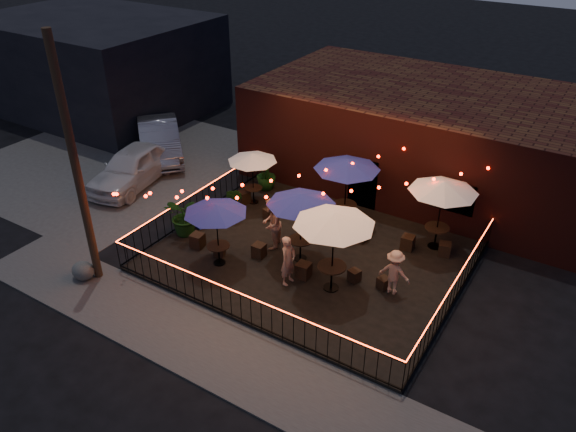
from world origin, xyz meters
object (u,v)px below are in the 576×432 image
(cafe_table_0, at_px, (216,209))
(cafe_table_1, at_px, (252,158))
(cooler, at_px, (199,216))
(boulder, at_px, (83,271))
(utility_pole, at_px, (76,167))
(cafe_table_5, at_px, (444,187))
(cafe_table_2, at_px, (301,200))
(cafe_table_3, at_px, (347,165))
(cafe_table_4, at_px, (334,220))

(cafe_table_0, bearing_deg, cafe_table_1, 109.53)
(cooler, height_order, boulder, cooler)
(utility_pole, height_order, boulder, utility_pole)
(cafe_table_1, height_order, cafe_table_5, cafe_table_5)
(utility_pole, distance_m, cafe_table_0, 4.35)
(utility_pole, bearing_deg, cafe_table_5, 39.92)
(cafe_table_2, distance_m, cafe_table_5, 4.81)
(cooler, bearing_deg, cafe_table_1, 90.43)
(cafe_table_5, height_order, boulder, cafe_table_5)
(cafe_table_3, height_order, cooler, cafe_table_3)
(cafe_table_2, relative_size, cafe_table_4, 0.97)
(cafe_table_1, relative_size, cafe_table_4, 0.92)
(cafe_table_0, distance_m, cafe_table_3, 5.13)
(cafe_table_2, distance_m, cafe_table_3, 2.87)
(cafe_table_1, relative_size, boulder, 3.03)
(cafe_table_3, bearing_deg, cafe_table_4, -68.53)
(cafe_table_5, bearing_deg, cafe_table_2, -139.01)
(cafe_table_4, bearing_deg, utility_pole, -153.84)
(utility_pole, xyz_separation_m, cafe_table_2, (5.21, 4.24, -1.56))
(cafe_table_5, xyz_separation_m, boulder, (-9.15, -7.73, -2.18))
(cafe_table_2, bearing_deg, cafe_table_4, -27.53)
(utility_pole, height_order, cafe_table_4, utility_pole)
(cafe_table_0, distance_m, boulder, 4.83)
(cafe_table_0, distance_m, cafe_table_4, 3.94)
(cafe_table_2, distance_m, cooler, 4.71)
(cafe_table_2, height_order, cafe_table_3, cafe_table_3)
(cafe_table_0, xyz_separation_m, cafe_table_4, (3.84, 0.81, 0.42))
(cafe_table_0, bearing_deg, cafe_table_3, 62.39)
(cafe_table_0, height_order, cafe_table_1, cafe_table_0)
(cafe_table_5, bearing_deg, boulder, -139.78)
(cafe_table_0, xyz_separation_m, cafe_table_2, (2.18, 1.67, 0.19))
(utility_pole, bearing_deg, boulder, -132.02)
(cafe_table_4, distance_m, cooler, 6.38)
(cooler, bearing_deg, cafe_table_3, 49.61)
(cooler, xyz_separation_m, boulder, (-1.20, -4.42, -0.22))
(cafe_table_2, xyz_separation_m, cafe_table_4, (1.66, -0.87, 0.23))
(cafe_table_3, bearing_deg, boulder, -127.52)
(cafe_table_4, bearing_deg, boulder, -152.65)
(cooler, relative_size, boulder, 0.93)
(utility_pole, xyz_separation_m, cooler, (0.90, 4.08, -3.45))
(cafe_table_3, distance_m, boulder, 9.65)
(cafe_table_1, height_order, cooler, cafe_table_1)
(cafe_table_1, bearing_deg, cafe_table_5, 6.11)
(cooler, distance_m, boulder, 4.59)
(cafe_table_1, xyz_separation_m, cafe_table_3, (3.81, 0.48, 0.47))
(cafe_table_3, relative_size, cafe_table_5, 1.00)
(utility_pole, distance_m, cafe_table_4, 7.78)
(cafe_table_3, height_order, cafe_table_4, cafe_table_4)
(cafe_table_2, height_order, cooler, cafe_table_2)
(cafe_table_0, height_order, cafe_table_2, cafe_table_2)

